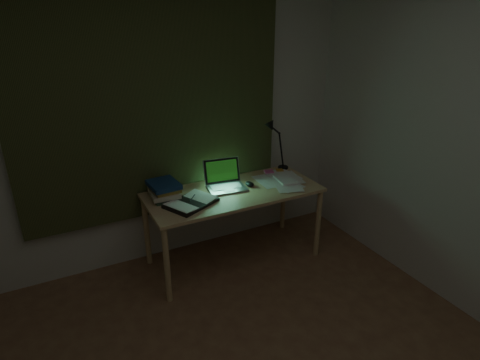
% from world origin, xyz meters
% --- Properties ---
extents(wall_back, '(3.50, 0.00, 2.50)m').
position_xyz_m(wall_back, '(0.00, 2.00, 1.25)').
color(wall_back, beige).
rests_on(wall_back, ground).
extents(curtain, '(2.20, 0.06, 2.00)m').
position_xyz_m(curtain, '(0.00, 1.96, 1.45)').
color(curtain, '#2F381C').
rests_on(curtain, wall_back).
extents(desk, '(1.48, 0.65, 0.67)m').
position_xyz_m(desk, '(0.53, 1.60, 0.34)').
color(desk, tan).
rests_on(desk, floor).
extents(laptop, '(0.37, 0.40, 0.23)m').
position_xyz_m(laptop, '(0.50, 1.66, 0.79)').
color(laptop, '#A3A3A8').
rests_on(laptop, desk).
extents(open_textbook, '(0.46, 0.41, 0.03)m').
position_xyz_m(open_textbook, '(0.12, 1.52, 0.69)').
color(open_textbook, white).
rests_on(open_textbook, desk).
extents(book_stack, '(0.24, 0.28, 0.14)m').
position_xyz_m(book_stack, '(-0.02, 1.73, 0.74)').
color(book_stack, white).
rests_on(book_stack, desk).
extents(loose_papers, '(0.44, 0.45, 0.02)m').
position_xyz_m(loose_papers, '(0.99, 1.59, 0.68)').
color(loose_papers, white).
rests_on(loose_papers, desk).
extents(mouse, '(0.07, 0.10, 0.04)m').
position_xyz_m(mouse, '(0.70, 1.63, 0.69)').
color(mouse, black).
rests_on(mouse, desk).
extents(sticky_yellow, '(0.09, 0.09, 0.01)m').
position_xyz_m(sticky_yellow, '(1.12, 1.81, 0.68)').
color(sticky_yellow, gold).
rests_on(sticky_yellow, desk).
extents(sticky_pink, '(0.10, 0.10, 0.02)m').
position_xyz_m(sticky_pink, '(1.01, 1.82, 0.68)').
color(sticky_pink, pink).
rests_on(sticky_pink, desk).
extents(desk_lamp, '(0.36, 0.29, 0.52)m').
position_xyz_m(desk_lamp, '(1.19, 1.86, 0.94)').
color(desk_lamp, black).
rests_on(desk_lamp, desk).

